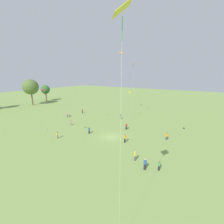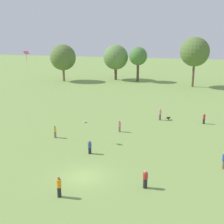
{
  "view_description": "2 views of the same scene",
  "coord_description": "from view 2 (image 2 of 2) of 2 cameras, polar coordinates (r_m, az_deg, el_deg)",
  "views": [
    {
      "loc": [
        -27.53,
        -17.45,
        14.34
      ],
      "look_at": [
        0.65,
        0.15,
        5.87
      ],
      "focal_mm": 24.0,
      "sensor_mm": 36.0,
      "label": 1
    },
    {
      "loc": [
        9.03,
        -26.94,
        14.6
      ],
      "look_at": [
        2.06,
        3.77,
        5.85
      ],
      "focal_mm": 50.0,
      "sensor_mm": 36.0,
      "label": 2
    }
  ],
  "objects": [
    {
      "name": "person_2",
      "position": [
        50.24,
        8.78,
        -0.41
      ],
      "size": [
        0.47,
        0.47,
        1.9
      ],
      "rotation": [
        0.0,
        0.0,
        6.01
      ],
      "color": "#4C4C51",
      "rests_on": "ground_plane"
    },
    {
      "name": "kite_1",
      "position": [
        40.97,
        -15.35,
        9.35
      ],
      "size": [
        0.65,
        0.52,
        11.58
      ],
      "rotation": [
        0.0,
        0.0,
        2.38
      ],
      "color": "#E54C99",
      "rests_on": "ground_plane"
    },
    {
      "name": "ground_plane",
      "position": [
        31.95,
        -5.21,
        -11.73
      ],
      "size": [
        240.0,
        240.0,
        0.0
      ],
      "primitive_type": "plane",
      "color": "#7A994C"
    },
    {
      "name": "person_8",
      "position": [
        35.11,
        19.74,
        -8.35
      ],
      "size": [
        0.41,
        0.41,
        1.84
      ],
      "rotation": [
        0.0,
        0.0,
        4.9
      ],
      "color": "#847056",
      "rests_on": "ground_plane"
    },
    {
      "name": "person_3",
      "position": [
        36.93,
        -4.1,
        -6.46
      ],
      "size": [
        0.5,
        0.5,
        1.62
      ],
      "rotation": [
        0.0,
        0.0,
        3.3
      ],
      "color": "#232328",
      "rests_on": "ground_plane"
    },
    {
      "name": "tree_3",
      "position": [
        78.57,
        14.91,
        10.57
      ],
      "size": [
        6.99,
        6.99,
        12.03
      ],
      "color": "brown",
      "rests_on": "ground_plane"
    },
    {
      "name": "person_4",
      "position": [
        28.43,
        -9.67,
        -13.38
      ],
      "size": [
        0.57,
        0.57,
        1.93
      ],
      "rotation": [
        0.0,
        0.0,
        4.14
      ],
      "color": "#232328",
      "rests_on": "ground_plane"
    },
    {
      "name": "person_7",
      "position": [
        42.65,
        -10.39,
        -3.6
      ],
      "size": [
        0.52,
        0.52,
        1.64
      ],
      "rotation": [
        0.0,
        0.0,
        0.43
      ],
      "color": "#847056",
      "rests_on": "ground_plane"
    },
    {
      "name": "tree_2",
      "position": [
        84.12,
        4.8,
        10.1
      ],
      "size": [
        4.82,
        4.82,
        9.2
      ],
      "color": "brown",
      "rests_on": "ground_plane"
    },
    {
      "name": "person_6",
      "position": [
        49.81,
        16.47,
        -1.16
      ],
      "size": [
        0.51,
        0.51,
        1.69
      ],
      "rotation": [
        0.0,
        0.0,
        2.05
      ],
      "color": "#232328",
      "rests_on": "ground_plane"
    },
    {
      "name": "tree_0",
      "position": [
        85.41,
        -8.95,
        9.83
      ],
      "size": [
        6.87,
        6.87,
        9.83
      ],
      "color": "brown",
      "rests_on": "ground_plane"
    },
    {
      "name": "tree_1",
      "position": [
        86.69,
        0.69,
        9.97
      ],
      "size": [
        6.77,
        6.77,
        9.6
      ],
      "color": "brown",
      "rests_on": "ground_plane"
    },
    {
      "name": "picnic_bag_2",
      "position": [
        48.69,
        -4.95,
        -1.82
      ],
      "size": [
        0.42,
        0.4,
        0.25
      ],
      "rotation": [
        0.0,
        0.0,
        0.72
      ],
      "color": "beige",
      "rests_on": "ground_plane"
    },
    {
      "name": "person_11",
      "position": [
        29.66,
        6.1,
        -12.15
      ],
      "size": [
        0.58,
        0.58,
        1.77
      ],
      "rotation": [
        0.0,
        0.0,
        1.85
      ],
      "color": "#232328",
      "rests_on": "ground_plane"
    },
    {
      "name": "dog_0",
      "position": [
        50.68,
        10.24,
        -1.07
      ],
      "size": [
        0.62,
        0.67,
        0.51
      ],
      "rotation": [
        0.0,
        0.0,
        2.44
      ],
      "color": "black",
      "rests_on": "ground_plane"
    },
    {
      "name": "person_5",
      "position": [
        44.22,
        1.37,
        -2.65
      ],
      "size": [
        0.45,
        0.45,
        1.62
      ],
      "rotation": [
        0.0,
        0.0,
        6.08
      ],
      "color": "#847056",
      "rests_on": "ground_plane"
    }
  ]
}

